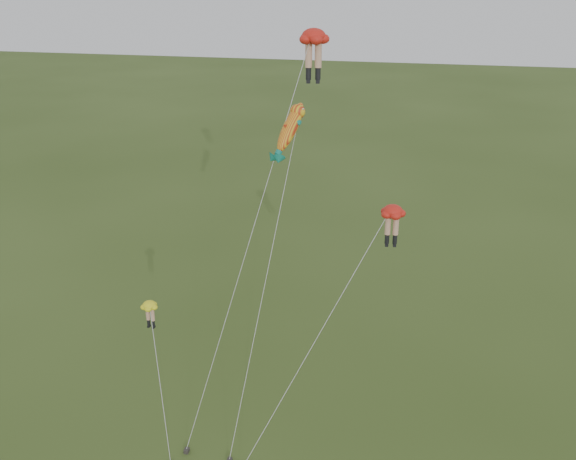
# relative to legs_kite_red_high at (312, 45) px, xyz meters

# --- Properties ---
(ground) EXTENTS (300.00, 300.00, 0.00)m
(ground) POSITION_rel_legs_kite_red_high_xyz_m (-2.88, -8.21, -21.36)
(ground) COLOR #324518
(ground) RESTS_ON ground
(legs_kite_red_high) EXTENTS (6.53, 10.22, 22.23)m
(legs_kite_red_high) POSITION_rel_legs_kite_red_high_xyz_m (0.00, 0.00, 0.00)
(legs_kite_red_high) COLOR red
(legs_kite_red_high) RESTS_ON ground
(legs_kite_red_mid) EXTENTS (7.90, 8.35, 13.39)m
(legs_kite_red_mid) POSITION_rel_legs_kite_red_high_xyz_m (4.90, -2.88, -8.71)
(legs_kite_red_mid) COLOR red
(legs_kite_red_mid) RESTS_ON ground
(legs_kite_yellow) EXTENTS (2.68, 4.19, 8.38)m
(legs_kite_yellow) POSITION_rel_legs_kite_red_high_xyz_m (-7.65, -7.16, -13.68)
(legs_kite_yellow) COLOR yellow
(legs_kite_yellow) RESTS_ON ground
(fish_kite) EXTENTS (3.07, 9.04, 18.63)m
(fish_kite) POSITION_rel_legs_kite_red_high_xyz_m (-0.87, -1.88, -4.30)
(fish_kite) COLOR gold
(fish_kite) RESTS_ON ground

